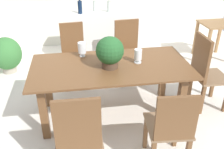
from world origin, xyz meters
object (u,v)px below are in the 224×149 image
side_table (215,32)px  flower_centerpiece (110,52)px  crystal_vase_center_near (138,55)px  wine_glass (113,49)px  wine_bottle_green (80,7)px  dining_table (111,74)px  chair_far_right (128,48)px  wine_bottle_amber (95,6)px  crystal_vase_left (82,48)px  wine_bottle_tall (109,6)px  chair_near_right (171,127)px  chair_near_left (79,135)px  kitchen_counter (114,36)px  potted_plant_floor (6,54)px  chair_foot_end (205,70)px  chair_far_left (73,51)px

side_table → flower_centerpiece: bearing=-145.7°
crystal_vase_center_near → wine_glass: 0.39m
wine_glass → flower_centerpiece: bearing=-105.8°
wine_bottle_green → dining_table: bearing=-80.9°
chair_far_right → dining_table: bearing=-118.5°
flower_centerpiece → side_table: (2.33, 1.59, -0.41)m
wine_bottle_amber → crystal_vase_left: bearing=-101.6°
dining_table → crystal_vase_center_near: bearing=4.7°
wine_bottle_tall → chair_near_right: bearing=-86.0°
chair_near_left → kitchen_counter: chair_near_left is taller
chair_near_right → side_table: (1.86, 2.55, 0.02)m
wine_bottle_green → potted_plant_floor: bearing=-168.8°
chair_near_right → kitchen_counter: chair_near_right is taller
chair_foot_end → kitchen_counter: size_ratio=0.61×
side_table → wine_bottle_green: bearing=174.0°
chair_far_right → chair_near_right: 2.02m
chair_near_right → crystal_vase_center_near: bearing=-80.3°
chair_foot_end → dining_table: bearing=90.5°
wine_bottle_amber → flower_centerpiece: bearing=-90.2°
chair_far_left → crystal_vase_center_near: (0.82, -0.98, 0.31)m
dining_table → crystal_vase_left: 0.54m
chair_far_right → potted_plant_floor: size_ratio=1.53×
chair_near_left → chair_far_left: (-0.01, 2.02, -0.01)m
chair_far_right → wine_bottle_amber: 1.16m
dining_table → chair_near_left: size_ratio=1.97×
chair_near_right → crystal_vase_center_near: chair_near_right is taller
flower_centerpiece → side_table: size_ratio=0.55×
potted_plant_floor → crystal_vase_center_near: bearing=-36.9°
chair_near_left → crystal_vase_center_near: (0.81, 1.04, 0.29)m
chair_near_left → side_table: bearing=-136.6°
chair_near_left → wine_glass: size_ratio=7.60×
chair_far_right → crystal_vase_center_near: size_ratio=5.48×
chair_near_left → chair_near_right: size_ratio=1.06×
chair_far_right → chair_near_left: bearing=-118.8°
chair_near_left → chair_far_right: bearing=-113.2°
crystal_vase_center_near → wine_bottle_amber: 1.97m
chair_foot_end → potted_plant_floor: chair_foot_end is taller
wine_bottle_green → potted_plant_floor: (-1.37, -0.27, -0.73)m
chair_far_left → crystal_vase_center_near: 1.31m
wine_glass → potted_plant_floor: bearing=144.6°
chair_near_left → kitchen_counter: size_ratio=0.59×
chair_near_right → wine_glass: size_ratio=7.14×
wine_bottle_tall → potted_plant_floor: wine_bottle_tall is taller
crystal_vase_center_near → kitchen_counter: (-0.02, 1.80, -0.38)m
flower_centerpiece → potted_plant_floor: size_ratio=0.61×
wine_glass → wine_bottle_amber: bearing=93.2°
chair_far_left → flower_centerpiece: (0.44, -1.05, 0.41)m
chair_far_right → potted_plant_floor: bearing=161.1°
crystal_vase_left → flower_centerpiece: bearing=-50.5°
side_table → crystal_vase_left: bearing=-155.7°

